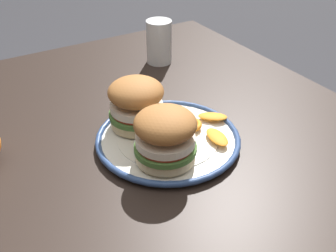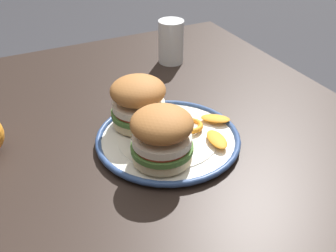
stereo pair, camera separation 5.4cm
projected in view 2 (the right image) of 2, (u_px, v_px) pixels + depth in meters
dining_table at (155, 203)px, 0.78m from camera, size 1.28×1.02×0.73m
dinner_plate at (168, 139)px, 0.79m from camera, size 0.29×0.29×0.02m
sandwich_half_left at (163, 136)px, 0.70m from camera, size 0.12×0.12×0.10m
sandwich_half_right at (138, 101)px, 0.80m from camera, size 0.12×0.12×0.10m
orange_peel_curled at (191, 126)px, 0.81m from camera, size 0.07×0.07×0.01m
orange_peel_strip_long at (216, 138)px, 0.77m from camera, size 0.07×0.04×0.01m
orange_peel_strip_short at (215, 119)px, 0.83m from camera, size 0.06×0.07×0.01m
drinking_glass at (171, 44)px, 1.09m from camera, size 0.07×0.07×0.12m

